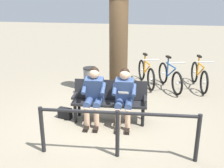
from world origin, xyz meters
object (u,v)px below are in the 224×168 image
(bicycle_silver, at_px, (199,76))
(bicycle_black, at_px, (170,77))
(bench, at_px, (110,98))
(person_companion, at_px, (94,93))
(bicycle_blue, at_px, (146,73))
(person_reading, at_px, (124,94))
(tree_trunk, at_px, (119,32))
(handbag, at_px, (65,113))
(litter_bin, at_px, (90,81))

(bicycle_silver, height_order, bicycle_black, same)
(bench, height_order, person_companion, person_companion)
(bicycle_silver, xyz_separation_m, bicycle_black, (0.85, 0.25, 0.00))
(person_companion, xyz_separation_m, bicycle_blue, (-0.95, -2.71, -0.30))
(person_reading, xyz_separation_m, tree_trunk, (0.37, -1.57, 1.06))
(handbag, relative_size, bicycle_black, 0.19)
(litter_bin, bearing_deg, person_companion, 107.74)
(handbag, bearing_deg, bench, -172.00)
(bicycle_black, bearing_deg, litter_bin, -88.56)
(tree_trunk, bearing_deg, bicycle_blue, -121.64)
(bench, bearing_deg, person_companion, 27.04)
(handbag, distance_m, litter_bin, 1.55)
(bicycle_silver, bearing_deg, handbag, -58.21)
(person_reading, height_order, bicycle_blue, person_reading)
(tree_trunk, height_order, bicycle_silver, tree_trunk)
(person_companion, height_order, tree_trunk, tree_trunk)
(person_companion, relative_size, litter_bin, 1.54)
(bicycle_black, distance_m, bicycle_blue, 0.74)
(tree_trunk, bearing_deg, bicycle_black, -147.83)
(bench, distance_m, person_companion, 0.39)
(litter_bin, relative_size, bicycle_silver, 0.47)
(bench, bearing_deg, person_reading, 152.70)
(tree_trunk, bearing_deg, bench, 91.67)
(litter_bin, xyz_separation_m, bicycle_black, (-2.15, -0.91, -0.03))
(bicycle_silver, bearing_deg, litter_bin, -77.07)
(handbag, xyz_separation_m, bicycle_black, (-2.33, -2.43, 0.24))
(bench, height_order, person_reading, person_reading)
(handbag, distance_m, tree_trunk, 2.44)
(handbag, height_order, bicycle_black, bicycle_black)
(bench, relative_size, handbag, 5.42)
(bicycle_silver, bearing_deg, bicycle_blue, -97.88)
(person_companion, distance_m, handbag, 0.88)
(bicycle_black, bearing_deg, tree_trunk, -79.44)
(person_reading, relative_size, bicycle_silver, 0.72)
(person_companion, distance_m, litter_bin, 1.66)
(person_companion, bearing_deg, bench, -152.96)
(litter_bin, bearing_deg, person_reading, 126.79)
(person_reading, distance_m, bicycle_blue, 2.71)
(litter_bin, bearing_deg, bicycle_silver, -158.85)
(handbag, xyz_separation_m, tree_trunk, (-0.96, -1.56, 1.61))
(handbag, relative_size, bicycle_blue, 0.19)
(tree_trunk, bearing_deg, person_companion, 80.47)
(bicycle_silver, relative_size, bicycle_black, 1.06)
(litter_bin, bearing_deg, bicycle_black, -156.95)
(person_companion, relative_size, handbag, 4.00)
(bench, xyz_separation_m, bicycle_blue, (-0.64, -2.53, -0.15))
(bicycle_black, xyz_separation_m, bicycle_blue, (0.70, -0.24, 0.00))
(person_companion, xyz_separation_m, handbag, (0.69, -0.04, -0.54))
(handbag, relative_size, bicycle_silver, 0.18)
(handbag, height_order, bicycle_silver, bicycle_silver)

